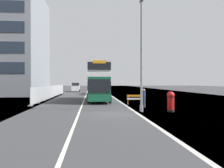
# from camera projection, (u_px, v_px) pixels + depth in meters

# --- Properties ---
(ground) EXTENTS (140.00, 280.00, 0.10)m
(ground) POSITION_uv_depth(u_px,v_px,m) (122.00, 113.00, 18.60)
(ground) COLOR #38383A
(double_decker_bus) EXTENTS (3.02, 11.15, 4.87)m
(double_decker_bus) POSITION_uv_depth(u_px,v_px,m) (99.00, 81.00, 30.21)
(double_decker_bus) COLOR #145638
(double_decker_bus) RESTS_ON ground
(lamppost_foreground) EXTENTS (0.29, 0.70, 9.17)m
(lamppost_foreground) POSITION_uv_depth(u_px,v_px,m) (141.00, 58.00, 19.13)
(lamppost_foreground) COLOR gray
(lamppost_foreground) RESTS_ON ground
(red_pillar_postbox) EXTENTS (0.62, 0.62, 1.65)m
(red_pillar_postbox) POSITION_uv_depth(u_px,v_px,m) (171.00, 101.00, 19.06)
(red_pillar_postbox) COLOR black
(red_pillar_postbox) RESTS_ON ground
(roadworks_barrier) EXTENTS (1.86, 0.58, 1.06)m
(roadworks_barrier) POSITION_uv_depth(u_px,v_px,m) (136.00, 99.00, 24.93)
(roadworks_barrier) COLOR orange
(roadworks_barrier) RESTS_ON ground
(construction_site_fence) EXTENTS (0.44, 27.40, 1.92)m
(construction_site_fence) POSITION_uv_depth(u_px,v_px,m) (52.00, 92.00, 36.99)
(construction_site_fence) COLOR #A8AAAD
(construction_site_fence) RESTS_ON ground
(car_oncoming_near) EXTENTS (2.10, 4.27, 1.95)m
(car_oncoming_near) POSITION_uv_depth(u_px,v_px,m) (94.00, 90.00, 44.83)
(car_oncoming_near) COLOR silver
(car_oncoming_near) RESTS_ON ground
(car_receding_mid) EXTENTS (2.08, 4.26, 1.97)m
(car_receding_mid) POSITION_uv_depth(u_px,v_px,m) (93.00, 89.00, 51.03)
(car_receding_mid) COLOR slate
(car_receding_mid) RESTS_ON ground
(car_receding_far) EXTENTS (2.06, 4.18, 2.23)m
(car_receding_far) POSITION_uv_depth(u_px,v_px,m) (76.00, 88.00, 58.92)
(car_receding_far) COLOR silver
(car_receding_far) RESTS_ON ground
(car_far_side) EXTENTS (2.01, 4.34, 2.15)m
(car_far_side) POSITION_uv_depth(u_px,v_px,m) (95.00, 87.00, 68.62)
(car_far_side) COLOR silver
(car_far_side) RESTS_ON ground
(bare_tree_far_verge_near) EXTENTS (2.78, 2.49, 5.52)m
(bare_tree_far_verge_near) POSITION_uv_depth(u_px,v_px,m) (40.00, 82.00, 53.88)
(bare_tree_far_verge_near) COLOR #4C3D2D
(bare_tree_far_verge_near) RESTS_ON ground
(pedestrian_at_kerb) EXTENTS (0.34, 0.34, 1.77)m
(pedestrian_at_kerb) POSITION_uv_depth(u_px,v_px,m) (144.00, 98.00, 22.53)
(pedestrian_at_kerb) COLOR #2D3342
(pedestrian_at_kerb) RESTS_ON ground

